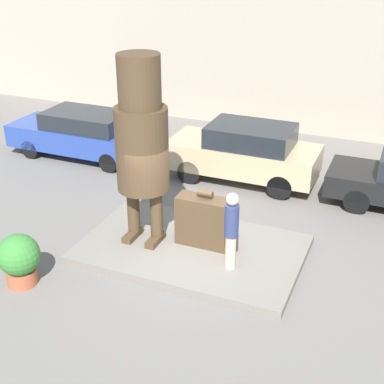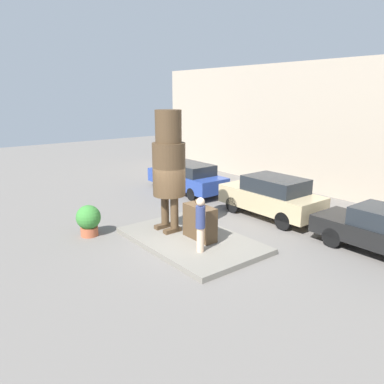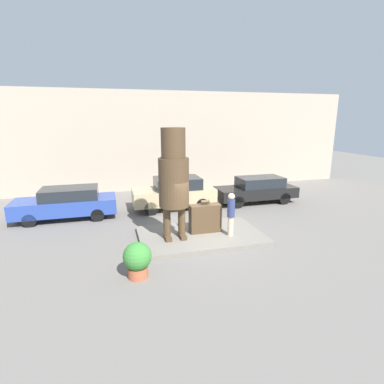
# 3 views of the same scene
# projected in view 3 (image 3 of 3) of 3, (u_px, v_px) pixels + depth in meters

# --- Properties ---
(ground_plane) EXTENTS (60.00, 60.00, 0.00)m
(ground_plane) POSITION_uv_depth(u_px,v_px,m) (201.00, 238.00, 12.44)
(ground_plane) COLOR slate
(pedestal) EXTENTS (5.04, 3.16, 0.18)m
(pedestal) POSITION_uv_depth(u_px,v_px,m) (201.00, 236.00, 12.42)
(pedestal) COLOR slate
(pedestal) RESTS_ON ground_plane
(building_backdrop) EXTENTS (28.00, 0.60, 6.63)m
(building_backdrop) POSITION_uv_depth(u_px,v_px,m) (160.00, 141.00, 20.53)
(building_backdrop) COLOR tan
(building_backdrop) RESTS_ON ground_plane
(statue_figure) EXTENTS (1.17, 1.17, 4.32)m
(statue_figure) POSITION_uv_depth(u_px,v_px,m) (174.00, 176.00, 11.40)
(statue_figure) COLOR #4C3823
(statue_figure) RESTS_ON pedestal
(giant_suitcase) EXTENTS (1.30, 0.49, 1.38)m
(giant_suitcase) POSITION_uv_depth(u_px,v_px,m) (205.00, 218.00, 12.50)
(giant_suitcase) COLOR #4C3823
(giant_suitcase) RESTS_ON pedestal
(tourist) EXTENTS (0.30, 0.30, 1.77)m
(tourist) POSITION_uv_depth(u_px,v_px,m) (231.00, 213.00, 11.99)
(tourist) COLOR beige
(tourist) RESTS_ON pedestal
(parked_car_blue) EXTENTS (4.79, 1.76, 1.56)m
(parked_car_blue) POSITION_uv_depth(u_px,v_px,m) (67.00, 203.00, 14.63)
(parked_car_blue) COLOR #284293
(parked_car_blue) RESTS_ON ground_plane
(parked_car_tan) EXTENTS (4.40, 1.83, 1.73)m
(parked_car_tan) POSITION_uv_depth(u_px,v_px,m) (175.00, 193.00, 16.26)
(parked_car_tan) COLOR tan
(parked_car_tan) RESTS_ON ground_plane
(parked_car_black) EXTENTS (4.69, 1.70, 1.52)m
(parked_car_black) POSITION_uv_depth(u_px,v_px,m) (257.00, 189.00, 17.48)
(parked_car_black) COLOR black
(parked_car_black) RESTS_ON ground_plane
(planter_pot) EXTENTS (0.89, 0.89, 1.15)m
(planter_pot) POSITION_uv_depth(u_px,v_px,m) (137.00, 259.00, 9.22)
(planter_pot) COLOR #AD5638
(planter_pot) RESTS_ON ground_plane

